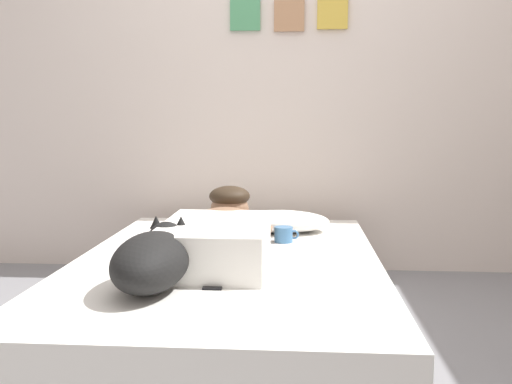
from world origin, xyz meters
The scene contains 8 objects.
ground_plane centered at (0.00, 0.00, 0.00)m, with size 13.40×13.40×0.00m, color gray.
back_wall centered at (0.00, 1.36, 1.25)m, with size 4.70×0.12×2.50m.
bed centered at (-0.23, 0.17, 0.17)m, with size 1.34×2.03×0.34m.
pillow centered at (-0.02, 0.78, 0.40)m, with size 0.52×0.32×0.11m, color white.
person_lying centered at (-0.27, 0.18, 0.45)m, with size 0.43×0.92×0.27m.
dog centered at (-0.44, -0.28, 0.45)m, with size 0.26×0.58×0.21m.
coffee_cup centered at (0.00, 0.51, 0.38)m, with size 0.12×0.09×0.07m.
cell_phone centered at (-0.23, -0.24, 0.35)m, with size 0.07×0.14×0.01m, color black.
Camera 1 is at (0.07, -2.25, 0.94)m, focal length 40.49 mm.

